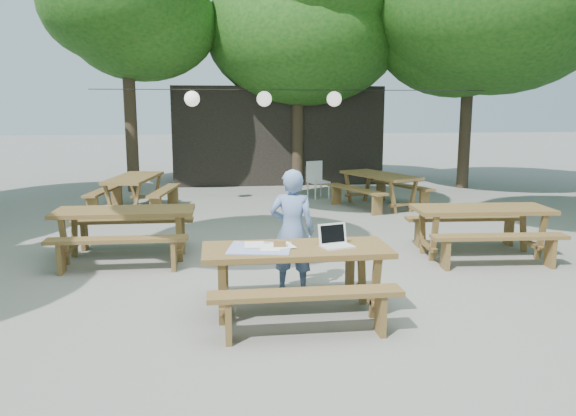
{
  "coord_description": "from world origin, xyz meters",
  "views": [
    {
      "loc": [
        -1.31,
        -6.77,
        2.23
      ],
      "look_at": [
        -0.47,
        -0.31,
        1.05
      ],
      "focal_mm": 35.0,
      "sensor_mm": 36.0,
      "label": 1
    }
  ],
  "objects_px": {
    "picnic_table_nw": "(126,234)",
    "woman": "(292,231)",
    "plastic_chair": "(318,188)",
    "main_picnic_table": "(296,280)"
  },
  "relations": [
    {
      "from": "picnic_table_nw",
      "to": "woman",
      "type": "bearing_deg",
      "value": -37.12
    },
    {
      "from": "plastic_chair",
      "to": "main_picnic_table",
      "type": "bearing_deg",
      "value": -122.17
    },
    {
      "from": "woman",
      "to": "picnic_table_nw",
      "type": "bearing_deg",
      "value": -22.21
    },
    {
      "from": "woman",
      "to": "plastic_chair",
      "type": "xyz_separation_m",
      "value": [
        1.59,
        6.98,
        -0.5
      ]
    },
    {
      "from": "main_picnic_table",
      "to": "woman",
      "type": "xyz_separation_m",
      "value": [
        0.06,
        0.77,
        0.36
      ]
    },
    {
      "from": "picnic_table_nw",
      "to": "plastic_chair",
      "type": "bearing_deg",
      "value": 54.77
    },
    {
      "from": "main_picnic_table",
      "to": "picnic_table_nw",
      "type": "distance_m",
      "value": 3.34
    },
    {
      "from": "main_picnic_table",
      "to": "plastic_chair",
      "type": "bearing_deg",
      "value": 77.98
    },
    {
      "from": "picnic_table_nw",
      "to": "main_picnic_table",
      "type": "bearing_deg",
      "value": -48.28
    },
    {
      "from": "picnic_table_nw",
      "to": "woman",
      "type": "relative_size",
      "value": 1.34
    }
  ]
}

